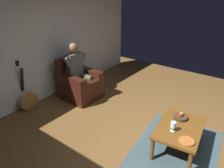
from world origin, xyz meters
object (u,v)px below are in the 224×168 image
(person_seated, at_px, (78,70))
(guitar, at_px, (28,99))
(armchair, at_px, (80,84))
(decorative_dish, at_px, (187,141))
(coffee_table, at_px, (179,130))
(fruit_bowl, at_px, (180,117))
(wine_glass_near, at_px, (173,125))

(person_seated, relative_size, guitar, 1.20)
(armchair, height_order, person_seated, person_seated)
(person_seated, xyz_separation_m, decorative_dish, (0.64, 2.73, -0.23))
(coffee_table, bearing_deg, fruit_bowl, -160.20)
(wine_glass_near, bearing_deg, coffee_table, 162.93)
(wine_glass_near, bearing_deg, person_seated, -101.89)
(coffee_table, xyz_separation_m, fruit_bowl, (-0.22, -0.08, 0.10))
(armchair, height_order, decorative_dish, armchair)
(wine_glass_near, bearing_deg, armchair, -101.96)
(wine_glass_near, xyz_separation_m, fruit_bowl, (-0.39, -0.03, -0.07))
(wine_glass_near, bearing_deg, fruit_bowl, -176.02)
(armchair, relative_size, person_seated, 0.74)
(armchair, relative_size, decorative_dish, 4.42)
(guitar, xyz_separation_m, wine_glass_near, (-0.54, 2.92, 0.30))
(fruit_bowl, bearing_deg, guitar, -72.29)
(guitar, bearing_deg, person_seated, 157.29)
(person_seated, distance_m, coffee_table, 2.57)
(coffee_table, relative_size, wine_glass_near, 6.45)
(guitar, xyz_separation_m, decorative_dish, (-0.42, 3.17, 0.21))
(person_seated, xyz_separation_m, wine_glass_near, (0.52, 2.48, -0.14))
(person_seated, relative_size, coffee_table, 1.26)
(wine_glass_near, relative_size, fruit_bowl, 0.70)
(person_seated, height_order, guitar, person_seated)
(armchair, bearing_deg, decorative_dish, 79.25)
(wine_glass_near, distance_m, decorative_dish, 0.29)
(armchair, distance_m, fruit_bowl, 2.44)
(coffee_table, distance_m, guitar, 3.06)
(guitar, bearing_deg, fruit_bowl, 107.71)
(armchair, bearing_deg, coffee_table, 84.46)
(coffee_table, bearing_deg, wine_glass_near, -17.07)
(decorative_dish, bearing_deg, guitar, -82.44)
(wine_glass_near, height_order, fruit_bowl, wine_glass_near)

